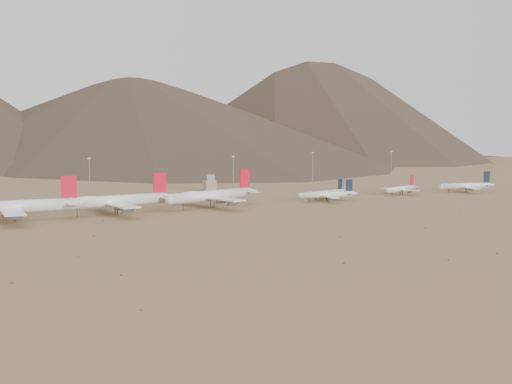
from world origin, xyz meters
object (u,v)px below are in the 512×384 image
widebody_centre (115,201)px  control_tower (209,184)px  widebody_east (211,195)px  widebody_west (13,206)px  narrowbody_a (328,195)px  narrowbody_b (327,193)px

widebody_centre → control_tower: size_ratio=6.07×
widebody_centre → widebody_east: size_ratio=1.05×
widebody_west → narrowbody_a: size_ratio=1.81×
widebody_east → narrowbody_b: bearing=-10.9°
widebody_east → narrowbody_b: 87.71m
widebody_centre → control_tower: widebody_centre is taller
widebody_west → widebody_centre: 54.98m
widebody_east → control_tower: 98.35m
widebody_centre → widebody_east: (59.55, 3.58, -0.15)m
narrowbody_a → widebody_centre: bearing=-173.6°
widebody_west → narrowbody_a: widebody_west is taller
narrowbody_b → widebody_east: bearing=167.9°
widebody_centre → widebody_east: 59.65m
widebody_west → widebody_centre: size_ratio=1.04×
narrowbody_b → widebody_centre: bearing=166.9°
narrowbody_a → widebody_east: bearing=-176.7°
narrowbody_a → narrowbody_b: 16.45m
widebody_centre → control_tower: 135.17m
widebody_west → narrowbody_a: (193.14, 3.04, -3.27)m
widebody_west → narrowbody_a: 193.19m
widebody_west → narrowbody_b: widebody_west is taller
narrowbody_a → control_tower: 104.98m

